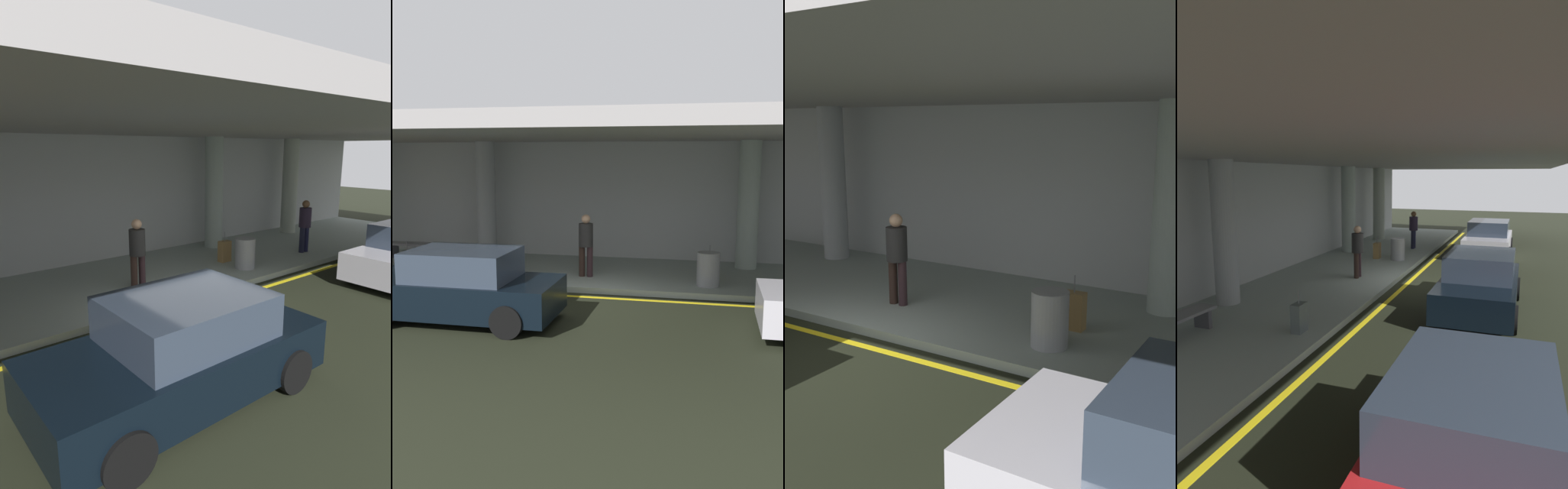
{
  "view_description": "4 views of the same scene",
  "coord_description": "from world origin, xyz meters",
  "views": [
    {
      "loc": [
        -5.09,
        -5.84,
        3.4
      ],
      "look_at": [
        1.13,
        1.81,
        1.1
      ],
      "focal_mm": 30.04,
      "sensor_mm": 36.0,
      "label": 1
    },
    {
      "loc": [
        2.97,
        -11.97,
        3.4
      ],
      "look_at": [
        -0.3,
        2.57,
        0.97
      ],
      "focal_mm": 40.6,
      "sensor_mm": 36.0,
      "label": 2
    },
    {
      "loc": [
        6.28,
        -5.52,
        3.4
      ],
      "look_at": [
        1.22,
        2.69,
        1.36
      ],
      "focal_mm": 41.96,
      "sensor_mm": 36.0,
      "label": 3
    },
    {
      "loc": [
        -12.71,
        -2.74,
        3.4
      ],
      "look_at": [
        -0.48,
        1.66,
        1.29
      ],
      "focal_mm": 31.17,
      "sensor_mm": 36.0,
      "label": 4
    }
  ],
  "objects": [
    {
      "name": "ground_plane",
      "position": [
        0.0,
        0.0,
        0.0
      ],
      "size": [
        60.0,
        60.0,
        0.0
      ],
      "primitive_type": "plane",
      "color": "black"
    },
    {
      "name": "sidewalk",
      "position": [
        0.0,
        3.1,
        0.07
      ],
      "size": [
        26.0,
        4.2,
        0.15
      ],
      "primitive_type": "cube",
      "color": "#96A39C",
      "rests_on": "ground"
    },
    {
      "name": "lane_stripe_yellow",
      "position": [
        0.0,
        0.66,
        0.0
      ],
      "size": [
        26.0,
        0.14,
        0.01
      ],
      "primitive_type": "cube",
      "color": "yellow",
      "rests_on": "ground"
    },
    {
      "name": "support_column_left_mid",
      "position": [
        -4.0,
        4.36,
        1.97
      ],
      "size": [
        0.6,
        0.6,
        3.65
      ],
      "primitive_type": "cylinder",
      "color": "#979C9F",
      "rests_on": "sidewalk"
    },
    {
      "name": "support_column_center",
      "position": [
        4.0,
        4.36,
        1.97
      ],
      "size": [
        0.6,
        0.6,
        3.65
      ],
      "primitive_type": "cylinder",
      "color": "#99A89E",
      "rests_on": "sidewalk"
    },
    {
      "name": "support_column_right_mid",
      "position": [
        8.0,
        4.36,
        1.97
      ],
      "size": [
        0.6,
        0.6,
        3.65
      ],
      "primitive_type": "cylinder",
      "color": "#9BA495",
      "rests_on": "sidewalk"
    },
    {
      "name": "ceiling_overhang",
      "position": [
        0.0,
        2.6,
        3.95
      ],
      "size": [
        28.0,
        13.2,
        0.3
      ],
      "primitive_type": "cube",
      "color": "#989494",
      "rests_on": "support_column_far_left"
    },
    {
      "name": "terminal_back_wall",
      "position": [
        0.0,
        5.35,
        1.9
      ],
      "size": [
        26.0,
        0.3,
        3.8
      ],
      "primitive_type": "cube",
      "color": "#ABAFAF",
      "rests_on": "ground"
    },
    {
      "name": "car_red",
      "position": [
        -8.75,
        -2.36,
        0.71
      ],
      "size": [
        4.1,
        1.92,
        1.5
      ],
      "rotation": [
        0.0,
        0.0,
        3.21
      ],
      "color": "red",
      "rests_on": "ground"
    },
    {
      "name": "car_silver",
      "position": [
        6.0,
        -1.33,
        0.71
      ],
      "size": [
        4.1,
        1.92,
        1.5
      ],
      "rotation": [
        0.0,
        0.0,
        3.09
      ],
      "color": "silver",
      "rests_on": "ground"
    },
    {
      "name": "car_black",
      "position": [
        -2.01,
        -1.77,
        0.71
      ],
      "size": [
        4.1,
        1.92,
        1.5
      ],
      "rotation": [
        0.0,
        0.0,
        -0.05
      ],
      "color": "black",
      "rests_on": "ground"
    },
    {
      "name": "traveler_with_luggage",
      "position": [
        -0.28,
        2.24,
        1.11
      ],
      "size": [
        0.38,
        0.38,
        1.68
      ],
      "rotation": [
        0.0,
        0.0,
        4.54
      ],
      "color": "#30211B",
      "rests_on": "sidewalk"
    },
    {
      "name": "person_waiting_for_ride",
      "position": [
        5.76,
        1.94,
        1.11
      ],
      "size": [
        0.38,
        0.38,
        1.68
      ],
      "rotation": [
        0.0,
        0.0,
        3.0
      ],
      "color": "black",
      "rests_on": "sidewalk"
    },
    {
      "name": "suitcase_upright_primary",
      "position": [
        -5.21,
        1.59,
        0.46
      ],
      "size": [
        0.36,
        0.22,
        0.9
      ],
      "rotation": [
        0.0,
        0.0,
        -0.07
      ],
      "color": "#515B5C",
      "rests_on": "sidewalk"
    },
    {
      "name": "suitcase_upright_secondary",
      "position": [
        2.97,
        2.71,
        0.46
      ],
      "size": [
        0.36,
        0.22,
        0.9
      ],
      "rotation": [
        0.0,
        0.0,
        -0.39
      ],
      "color": "olive",
      "rests_on": "sidewalk"
    },
    {
      "name": "bench_metal",
      "position": [
        -6.3,
        3.69,
        0.5
      ],
      "size": [
        1.6,
        0.5,
        0.48
      ],
      "color": "slate",
      "rests_on": "sidewalk"
    },
    {
      "name": "trash_bin_steel",
      "position": [
        2.95,
        1.85,
        0.57
      ],
      "size": [
        0.56,
        0.56,
        0.85
      ],
      "primitive_type": "cylinder",
      "color": "gray",
      "rests_on": "sidewalk"
    }
  ]
}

